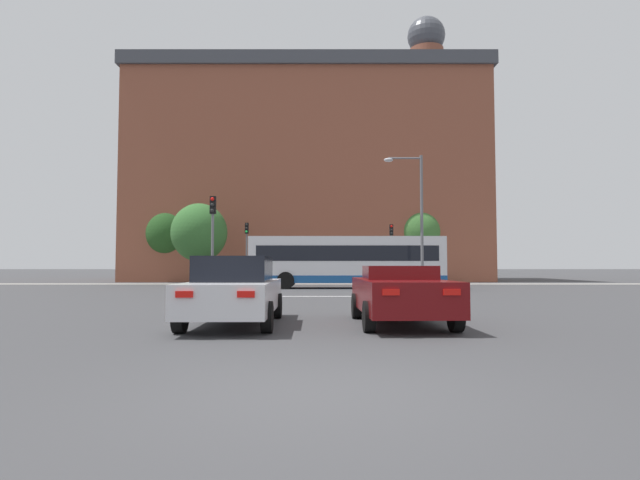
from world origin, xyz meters
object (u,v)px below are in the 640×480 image
(traffic_light_near_left, at_px, (213,229))
(traffic_light_far_right, at_px, (391,244))
(bus_crossing_lead, at_px, (346,261))
(street_lamp_junction, at_px, (415,208))
(car_roadster_right, at_px, (400,294))
(traffic_light_far_left, at_px, (247,243))
(pedestrian_waiting, at_px, (374,270))
(car_saloon_left, at_px, (235,290))

(traffic_light_near_left, height_order, traffic_light_far_right, traffic_light_near_left)
(bus_crossing_lead, xyz_separation_m, street_lamp_junction, (3.58, -3.26, 2.83))
(car_roadster_right, distance_m, traffic_light_far_left, 26.09)
(traffic_light_far_left, relative_size, street_lamp_junction, 0.61)
(traffic_light_far_left, bearing_deg, traffic_light_far_right, -0.05)
(traffic_light_near_left, distance_m, pedestrian_waiting, 16.71)
(bus_crossing_lead, height_order, traffic_light_near_left, traffic_light_near_left)
(street_lamp_junction, bearing_deg, pedestrian_waiting, 97.15)
(street_lamp_junction, bearing_deg, traffic_light_near_left, -155.65)
(traffic_light_far_right, distance_m, street_lamp_junction, 9.70)
(traffic_light_near_left, bearing_deg, car_roadster_right, -58.31)
(traffic_light_far_right, xyz_separation_m, pedestrian_waiting, (-1.27, -0.05, -1.90))
(car_saloon_left, xyz_separation_m, pedestrian_waiting, (5.93, 24.98, 0.25))
(street_lamp_junction, bearing_deg, car_roadster_right, -102.19)
(traffic_light_near_left, xyz_separation_m, traffic_light_far_right, (10.09, 14.11, -0.06))
(traffic_light_far_left, distance_m, street_lamp_junction, 14.33)
(car_saloon_left, height_order, traffic_light_far_right, traffic_light_far_right)
(traffic_light_far_right, bearing_deg, car_roadster_right, -97.74)
(car_roadster_right, relative_size, traffic_light_far_left, 0.98)
(traffic_light_near_left, height_order, pedestrian_waiting, traffic_light_near_left)
(bus_crossing_lead, bearing_deg, car_roadster_right, 0.79)
(car_saloon_left, distance_m, bus_crossing_lead, 19.07)
(car_saloon_left, xyz_separation_m, traffic_light_far_right, (7.20, 25.03, 2.15))
(bus_crossing_lead, relative_size, street_lamp_junction, 1.57)
(car_saloon_left, height_order, bus_crossing_lead, bus_crossing_lead)
(car_roadster_right, bearing_deg, traffic_light_near_left, 120.45)
(traffic_light_near_left, bearing_deg, traffic_light_far_left, 92.20)
(traffic_light_near_left, bearing_deg, pedestrian_waiting, 57.89)
(traffic_light_near_left, distance_m, street_lamp_junction, 11.09)
(car_saloon_left, bearing_deg, car_roadster_right, 0.41)
(pedestrian_waiting, bearing_deg, traffic_light_far_right, -49.26)
(traffic_light_far_right, height_order, pedestrian_waiting, traffic_light_far_right)
(traffic_light_far_left, relative_size, traffic_light_far_right, 1.03)
(car_saloon_left, height_order, pedestrian_waiting, pedestrian_waiting)
(traffic_light_far_left, xyz_separation_m, pedestrian_waiting, (9.36, -0.06, -1.97))
(car_saloon_left, distance_m, traffic_light_far_left, 25.38)
(car_roadster_right, distance_m, traffic_light_near_left, 12.95)
(bus_crossing_lead, xyz_separation_m, traffic_light_far_left, (-6.98, 6.33, 1.36))
(bus_crossing_lead, relative_size, traffic_light_far_left, 2.57)
(car_saloon_left, relative_size, traffic_light_far_left, 1.04)
(bus_crossing_lead, height_order, traffic_light_far_right, traffic_light_far_right)
(traffic_light_near_left, xyz_separation_m, pedestrian_waiting, (8.82, 14.05, -1.96))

